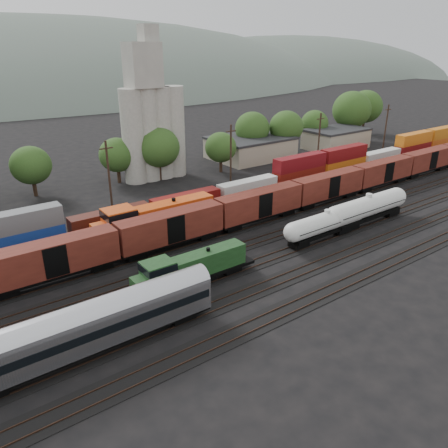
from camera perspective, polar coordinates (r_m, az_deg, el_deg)
ground at (r=61.40m, az=4.26°, el=-2.28°), size 600.00×600.00×0.00m
tracks at (r=61.39m, az=4.26°, el=-2.24°), size 180.00×33.20×0.20m
green_locomotive at (r=49.23m, az=-4.66°, el=-5.88°), size 15.42×2.72×4.08m
tank_car_a at (r=62.83m, az=13.23°, el=0.17°), size 15.57×2.79×4.08m
tank_car_b at (r=69.57m, az=18.24°, el=2.08°), size 17.55×3.14×4.60m
passenger_coach at (r=40.41m, az=-16.69°, el=-12.43°), size 22.86×2.82×5.19m
orange_locomotive at (r=62.51m, az=-9.23°, el=0.78°), size 20.14×3.36×5.03m
boxcar_string at (r=62.09m, az=-0.77°, el=1.20°), size 153.60×2.90×4.20m
container_wall at (r=73.36m, az=-1.32°, el=4.14°), size 165.60×2.60×5.80m
grain_silo at (r=88.89m, az=-9.32°, el=12.89°), size 13.40×5.00×29.00m
industrial_sheds at (r=91.60m, az=-6.89°, el=7.73°), size 119.38×17.26×5.10m
tree_band at (r=88.39m, az=-14.38°, el=10.04°), size 165.20×22.77×14.13m
utility_poles at (r=76.35m, az=-6.39°, el=7.60°), size 122.20×0.36×12.00m
distant_hills at (r=311.61m, az=-25.14°, el=11.93°), size 860.00×286.00×130.00m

